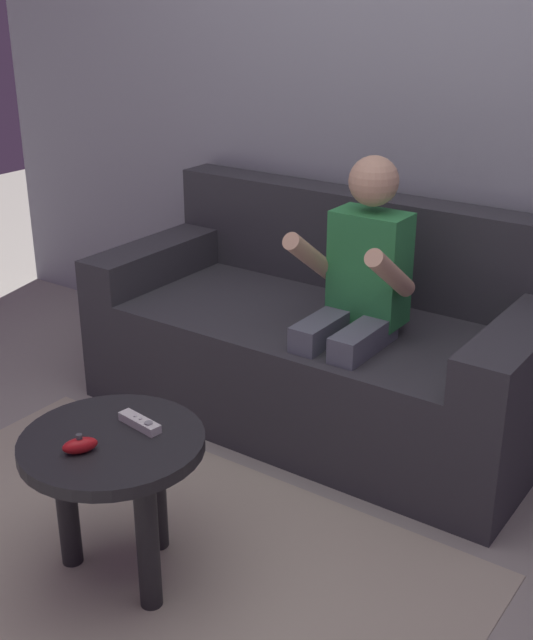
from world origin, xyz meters
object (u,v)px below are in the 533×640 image
Objects in this scene: person_seated_on_couch at (355,294)px; game_remote_white_near_edge at (140,423)px; coffee_table at (116,467)px; nunchuk_red at (80,445)px; couch at (326,343)px.

person_seated_on_couch is 7.15× the size of game_remote_white_near_edge.
person_seated_on_couch is 1.00m from coffee_table.
nunchuk_red is (-0.03, -0.18, 0.01)m from game_remote_white_near_edge.
game_remote_white_near_edge is at bearing 79.61° from nunchuk_red.
couch is 0.41m from person_seated_on_couch.
couch is 11.73× the size of game_remote_white_near_edge.
nunchuk_red is at bearing -100.39° from game_remote_white_near_edge.
person_seated_on_couch is 1.09m from nunchuk_red.
game_remote_white_near_edge is 1.44× the size of nunchuk_red.
coffee_table is at bearing -88.02° from couch.
person_seated_on_couch is at bearing 80.01° from nunchuk_red.
game_remote_white_near_edge is at bearing -99.91° from person_seated_on_couch.
nunchuk_red is at bearing -97.04° from coffee_table.
coffee_table is (-0.17, -0.96, -0.23)m from person_seated_on_couch.
game_remote_white_near_edge is (0.02, 0.08, 0.11)m from coffee_table.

